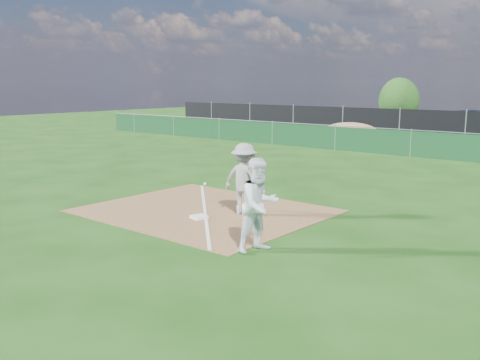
# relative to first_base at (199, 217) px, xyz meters

# --- Properties ---
(ground) EXTENTS (90.00, 90.00, 0.00)m
(ground) POSITION_rel_first_base_xyz_m (-0.48, 9.72, -0.06)
(ground) COLOR #18440E
(ground) RESTS_ON ground
(infield_dirt) EXTENTS (6.00, 5.00, 0.02)m
(infield_dirt) POSITION_rel_first_base_xyz_m (-0.48, 0.72, -0.05)
(infield_dirt) COLOR brown
(infield_dirt) RESTS_ON ground
(foul_line) EXTENTS (5.01, 5.01, 0.01)m
(foul_line) POSITION_rel_first_base_xyz_m (-0.48, 0.72, -0.03)
(foul_line) COLOR white
(foul_line) RESTS_ON infield_dirt
(green_fence) EXTENTS (44.00, 0.05, 1.20)m
(green_fence) POSITION_rel_first_base_xyz_m (-0.48, 14.72, 0.54)
(green_fence) COLOR #0F391A
(green_fence) RESTS_ON ground
(dirt_mound) EXTENTS (3.38, 2.60, 1.17)m
(dirt_mound) POSITION_rel_first_base_xyz_m (-5.48, 18.22, 0.53)
(dirt_mound) COLOR #9B774B
(dirt_mound) RESTS_ON ground
(black_fence) EXTENTS (46.00, 0.04, 1.80)m
(black_fence) POSITION_rel_first_base_xyz_m (-0.48, 22.72, 0.84)
(black_fence) COLOR black
(black_fence) RESTS_ON ground
(first_base) EXTENTS (0.43, 0.43, 0.08)m
(first_base) POSITION_rel_first_base_xyz_m (0.00, 0.00, 0.00)
(first_base) COLOR white
(first_base) RESTS_ON infield_dirt
(play_at_first) EXTENTS (1.93, 0.83, 1.87)m
(play_at_first) POSITION_rel_first_base_xyz_m (0.62, 1.07, 0.90)
(play_at_first) COLOR #A6A6A8
(play_at_first) RESTS_ON infield_dirt
(runner) EXTENTS (0.94, 1.09, 1.94)m
(runner) POSITION_rel_first_base_xyz_m (2.77, -1.09, 0.91)
(runner) COLOR white
(runner) RESTS_ON ground
(car_left) EXTENTS (4.96, 2.99, 1.58)m
(car_left) POSITION_rel_first_base_xyz_m (-6.40, 27.26, 0.74)
(car_left) COLOR #AFB2B7
(car_left) RESTS_ON parking_lot
(car_mid) EXTENTS (5.01, 2.36, 1.59)m
(car_mid) POSITION_rel_first_base_xyz_m (-1.51, 27.77, 0.75)
(car_mid) COLOR black
(car_mid) RESTS_ON parking_lot
(tree_left) EXTENTS (3.23, 3.23, 3.83)m
(tree_left) POSITION_rel_first_base_xyz_m (-8.90, 32.75, 1.91)
(tree_left) COLOR #382316
(tree_left) RESTS_ON ground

